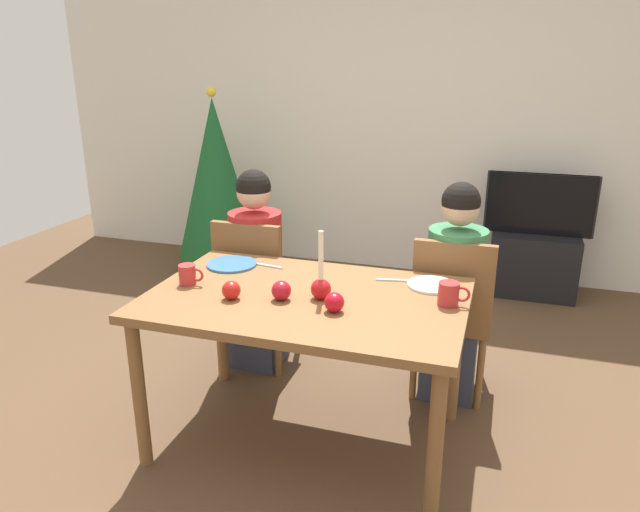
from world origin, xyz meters
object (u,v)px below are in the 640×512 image
chair_right (452,308)px  apple_by_right_mug (231,290)px  person_right_child (454,296)px  person_left_child (257,273)px  plate_left (232,264)px  apple_by_left_plate (281,291)px  apple_near_candle (334,302)px  tv (540,204)px  dining_table (306,313)px  candle_centerpiece (321,285)px  tv_stand (533,264)px  mug_right (449,294)px  plate_right (432,285)px  chair_left (255,284)px  christmas_tree (216,179)px  mug_left (188,275)px

chair_right → apple_by_right_mug: (-0.89, -0.75, 0.28)m
person_right_child → person_left_child: bearing=180.0°
plate_left → apple_by_left_plate: (0.40, -0.34, 0.04)m
apple_near_candle → apple_by_left_plate: bearing=168.6°
tv → apple_by_right_mug: tv is taller
dining_table → apple_near_candle: 0.25m
dining_table → apple_by_left_plate: 0.17m
person_right_child → candle_centerpiece: (-0.52, -0.66, 0.25)m
apple_by_left_plate → apple_near_candle: bearing=-11.4°
tv_stand → apple_by_left_plate: size_ratio=7.41×
mug_right → apple_by_left_plate: mug_right is taller
dining_table → plate_right: size_ratio=6.26×
candle_centerpiece → plate_right: 0.54m
dining_table → mug_right: bearing=7.9°
chair_left → plate_left: bearing=-84.3°
tv_stand → candle_centerpiece: (-0.98, -2.32, 0.57)m
christmas_tree → apple_near_candle: (1.67, -2.19, -0.00)m
person_right_child → christmas_tree: christmas_tree is taller
dining_table → chair_right: chair_right is taller
dining_table → chair_right: size_ratio=1.56×
person_left_child → tv: size_ratio=1.48×
person_right_child → mug_left: 1.36m
person_left_child → person_right_child: size_ratio=1.00×
mug_left → dining_table: bearing=3.9°
plate_right → apple_near_candle: apple_near_candle is taller
dining_table → apple_by_left_plate: (-0.09, -0.08, 0.13)m
candle_centerpiece → mug_right: bearing=10.6°
dining_table → apple_by_left_plate: bearing=-137.6°
plate_right → plate_left: bearing=-178.9°
candle_centerpiece → mug_right: size_ratio=2.28×
candle_centerpiece → apple_near_candle: 0.15m
tv → plate_left: (-1.54, -2.04, 0.05)m
candle_centerpiece → apple_by_left_plate: bearing=-158.3°
chair_left → apple_by_left_plate: 0.86m
person_left_child → mug_right: person_left_child is taller
tv → candle_centerpiece: (-0.98, -2.32, 0.10)m
person_right_child → candle_centerpiece: person_right_child is taller
person_left_child → plate_right: bearing=-19.0°
tv → candle_centerpiece: 2.52m
chair_left → chair_right: (1.12, 0.00, 0.00)m
tv → mug_right: tv is taller
person_left_child → mug_right: (1.14, -0.55, 0.23)m
person_right_child → apple_near_candle: size_ratio=13.93×
chair_right → christmas_tree: christmas_tree is taller
apple_near_candle → apple_by_left_plate: 0.26m
chair_left → apple_by_right_mug: chair_left is taller
tv → dining_table: bearing=-114.6°
tv_stand → apple_near_candle: size_ratio=7.61×
chair_left → dining_table: bearing=-49.2°
tv_stand → apple_near_candle: (-0.88, -2.43, 0.55)m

